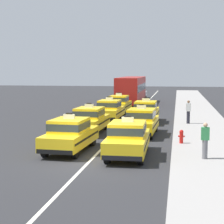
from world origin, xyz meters
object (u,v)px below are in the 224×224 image
taxi_left_second (90,119)px  taxi_right_nearest (128,138)px  taxi_left_third (110,110)px  taxi_right_second (142,121)px  taxi_right_third (146,111)px  fire_hydrant (181,136)px  taxi_left_fourth (119,104)px  taxi_left_nearest (70,134)px  bus_left_fifth (131,89)px  pedestrian_near_crosswalk (188,112)px  pedestrian_mid_block (205,140)px  sedan_left_sixth (139,92)px

taxi_left_second → taxi_right_nearest: (3.34, -6.43, 0.00)m
taxi_left_third → taxi_right_second: (3.20, -6.55, 0.00)m
taxi_right_nearest → taxi_right_third: same height
taxi_right_second → fire_hydrant: bearing=-52.1°
taxi_left_fourth → taxi_right_second: size_ratio=1.00×
taxi_left_second → taxi_right_second: (3.41, -0.25, 0.00)m
taxi_left_nearest → taxi_left_third: 12.04m
bus_left_fifth → pedestrian_near_crosswalk: bus_left_fifth is taller
taxi_left_nearest → pedestrian_near_crosswalk: size_ratio=2.71×
taxi_left_second → fire_hydrant: (5.85, -3.40, -0.33)m
pedestrian_near_crosswalk → taxi_left_third: bearing=164.0°
taxi_left_second → pedestrian_mid_block: 9.75m
sedan_left_sixth → taxi_right_nearest: taxi_right_nearest is taller
pedestrian_mid_block → taxi_right_second: bearing=117.3°
taxi_right_second → taxi_right_third: 5.95m
taxi_left_second → taxi_left_fourth: (0.12, 11.84, 0.00)m
taxi_right_nearest → pedestrian_near_crosswalk: size_ratio=2.69×
taxi_left_nearest → fire_hydrant: 6.02m
taxi_left_nearest → sedan_left_sixth: (-0.23, 37.06, -0.03)m
taxi_right_nearest → bus_left_fifth: bearing=96.5°
pedestrian_mid_block → fire_hydrant: 3.69m
bus_left_fifth → sedan_left_sixth: (-0.04, 9.68, -0.97)m
taxi_left_fourth → pedestrian_near_crosswalk: bearing=-49.3°
bus_left_fifth → fire_hydrant: bus_left_fifth is taller
taxi_right_nearest → taxi_right_second: size_ratio=0.99×
pedestrian_near_crosswalk → fire_hydrant: 7.95m
taxi_left_nearest → fire_hydrant: (5.53, 2.34, -0.33)m
sedan_left_sixth → pedestrian_near_crosswalk: (6.32, -26.80, 0.17)m
taxi_left_second → pedestrian_near_crosswalk: size_ratio=2.70×
taxi_left_third → taxi_right_second: size_ratio=0.99×
fire_hydrant → bus_left_fifth: bearing=102.9°
sedan_left_sixth → taxi_right_second: (3.31, -31.58, 0.03)m
pedestrian_mid_block → taxi_left_nearest: bearing=169.7°
bus_left_fifth → pedestrian_mid_block: (6.72, -28.57, -0.85)m
taxi_left_fourth → bus_left_fifth: size_ratio=0.41×
taxi_right_second → taxi_left_second: bearing=175.7°
taxi_left_second → sedan_left_sixth: size_ratio=1.05×
taxi_left_nearest → taxi_left_fourth: same height
sedan_left_sixth → fire_hydrant: (5.76, -34.72, -0.30)m
taxi_right_second → pedestrian_near_crosswalk: (3.01, 4.77, 0.14)m
taxi_left_third → pedestrian_mid_block: 14.81m
taxi_right_second → pedestrian_mid_block: bearing=-62.7°
taxi_right_third → fire_hydrant: 9.48m
taxi_left_second → taxi_left_third: (0.20, 6.30, 0.00)m
bus_left_fifth → taxi_right_nearest: bus_left_fifth is taller
taxi_left_nearest → pedestrian_near_crosswalk: (6.09, 10.26, 0.14)m
taxi_left_second → bus_left_fifth: (0.14, 21.64, 0.94)m
taxi_left_second → taxi_right_nearest: same height
taxi_left_third → fire_hydrant: size_ratio=6.29×
taxi_right_nearest → pedestrian_mid_block: 3.55m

